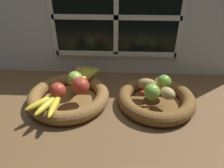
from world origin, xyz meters
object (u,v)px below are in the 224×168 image
Objects in this scene: apple_red_front at (58,90)px; potato_oblong at (147,84)px; fruit_bowl_left at (69,97)px; apple_red_right at (81,86)px; banana_bunch_back at (83,75)px; apple_green_back at (75,79)px; chili_pepper at (158,92)px; potato_back at (161,83)px; lime_near at (152,92)px; potato_small at (167,93)px; banana_bunch_front at (49,103)px; lime_far at (164,82)px; fruit_bowl_right at (156,99)px.

potato_oblong is at bearing 12.55° from apple_red_front.
potato_oblong is at bearing 5.24° from fruit_bowl_left.
apple_red_right is 13.96cm from banana_bunch_back.
apple_green_back is 37.00cm from chili_pepper.
lime_near is (-5.17, -9.34, 1.00)cm from potato_back.
potato_small is 4.49cm from chili_pepper.
lime_near is at bearing 9.58° from banana_bunch_front.
apple_green_back is at bearing 177.51° from potato_oblong.
fruit_bowl_left is 9.43cm from apple_red_right.
potato_oblong is 7.67cm from lime_near.
fruit_bowl_left is 42.64cm from potato_small.
potato_back is (6.32, 1.81, -0.19)cm from potato_oblong.
apple_green_back is at bearing 164.97° from lime_near.
apple_green_back is 1.10× the size of potato_back.
potato_oblong reaches higher than potato_small.
apple_green_back is (-3.85, 6.49, -0.30)cm from apple_red_right.
potato_small is at bearing -88.51° from lime_far.
fruit_bowl_right is at bearing 7.08° from apple_red_front.
lime_near is 5.31cm from chili_pepper.
chili_pepper is (43.56, 10.31, -0.30)cm from banana_bunch_front.
apple_red_front is 45.69cm from lime_far.
lime_near is (40.32, 6.80, 2.00)cm from banana_bunch_front.
apple_red_right is 35.31cm from potato_back.
potato_back is at bearing 19.54° from banana_bunch_front.
fruit_bowl_right is at bearing 14.50° from banana_bunch_front.
potato_small reaches higher than banana_bunch_front.
apple_green_back reaches higher than chili_pepper.
apple_red_right is 36.30cm from lime_far.
fruit_bowl_right is 5.35× the size of potato_back.
apple_red_front is 18.66cm from banana_bunch_back.
banana_bunch_back is 34.76cm from lime_near.
potato_oblong is at bearing -164.05° from potato_back.
apple_red_right reaches higher than apple_green_back.
apple_red_right is 14.49cm from banana_bunch_front.
chili_pepper is (38.84, -0.86, 4.16)cm from fruit_bowl_left.
apple_red_right is at bearing -169.80° from potato_oblong.
fruit_bowl_right is at bearing -7.18° from apple_green_back.
potato_back is at bearing 13.05° from apple_red_front.
apple_green_back is at bearing 65.89° from banana_bunch_front.
banana_bunch_front is at bearing -170.42° from lime_near.
potato_oblong is 10.24cm from potato_small.
banana_bunch_back is at bearing 157.51° from potato_small.
apple_green_back is (2.32, 4.56, 6.57)cm from fruit_bowl_left.
chili_pepper reaches higher than fruit_bowl_right.
fruit_bowl_left is 1.07× the size of fruit_bowl_right.
apple_red_front is at bearing -166.95° from potato_back.
apple_green_back is at bearing 62.25° from apple_red_front.
chili_pepper is (-3.28, 2.75, -1.36)cm from potato_small.
fruit_bowl_left is 13.62cm from banana_bunch_back.
lime_near is (33.27, -8.93, -0.10)cm from apple_green_back.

